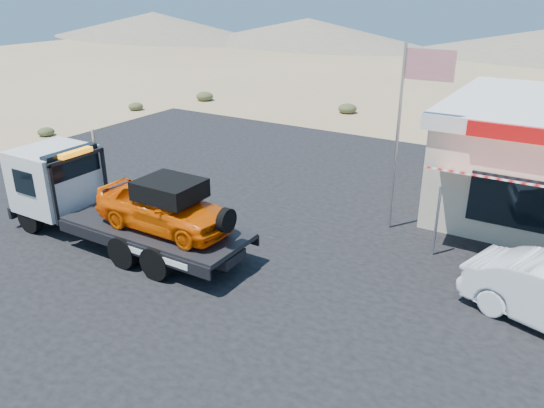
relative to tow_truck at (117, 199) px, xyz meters
The scene contains 6 objects.
ground 2.81m from the tow_truck, 25.13° to the left, with size 120.00×120.00×0.00m, color #8E7550.
asphalt_lot 5.96m from the tow_truck, 44.00° to the left, with size 32.00×24.00×0.02m, color black.
tow_truck is the anchor object (origin of this frame).
flagpole 9.26m from the tow_truck, 37.87° to the left, with size 1.55×0.10×6.00m.
desert_scrub 15.69m from the tow_truck, 132.21° to the left, with size 28.10×31.55×0.65m.
distant_hills 56.67m from the tow_truck, 97.73° to the left, with size 126.00×48.00×4.20m.
Camera 1 is at (9.76, -11.39, 7.58)m, focal length 35.00 mm.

